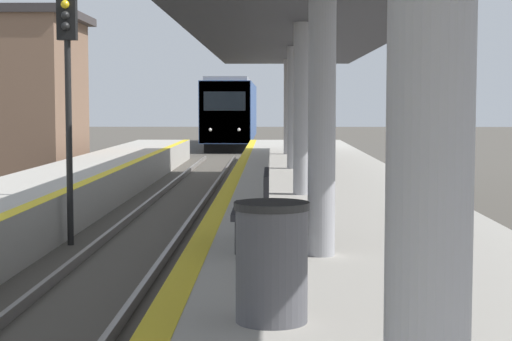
% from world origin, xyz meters
% --- Properties ---
extents(train, '(2.82, 17.12, 4.21)m').
position_xyz_m(train, '(0.00, 52.51, 2.14)').
color(train, black).
rests_on(train, ground).
extents(signal_mid, '(0.36, 0.31, 4.80)m').
position_xyz_m(signal_mid, '(-1.31, 14.15, 3.34)').
color(signal_mid, black).
rests_on(signal_mid, ground).
extents(station_canopy, '(4.79, 33.59, 3.51)m').
position_xyz_m(station_canopy, '(3.12, 14.53, 4.27)').
color(station_canopy, '#99999E').
rests_on(station_canopy, platform_right).
extents(trash_bin, '(0.61, 0.61, 0.97)m').
position_xyz_m(trash_bin, '(2.55, 4.77, 1.43)').
color(trash_bin, '#4C4C51').
rests_on(trash_bin, platform_right).
extents(bench, '(0.44, 1.55, 0.92)m').
position_xyz_m(bench, '(2.36, 8.48, 1.43)').
color(bench, '#28282D').
rests_on(bench, platform_right).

